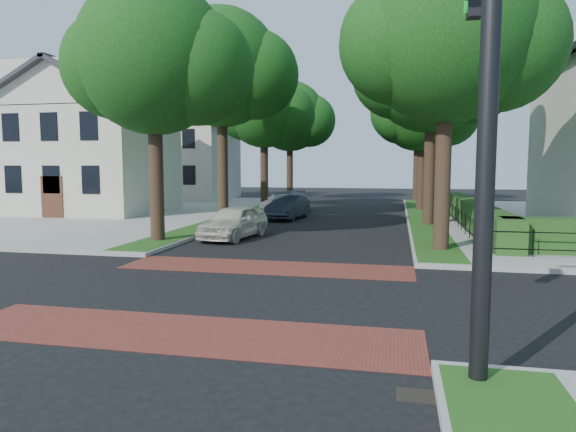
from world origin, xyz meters
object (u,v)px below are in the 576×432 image
object	(u,v)px
parked_car_middle	(288,207)
parked_car_front	(234,222)
parked_car_rear	(284,202)
traffic_signal	(471,52)

from	to	relation	value
parked_car_middle	parked_car_front	bearing A→B (deg)	-87.80
parked_car_front	parked_car_rear	distance (m)	12.89
parked_car_front	parked_car_middle	world-z (taller)	parked_car_front
parked_car_middle	parked_car_rear	world-z (taller)	parked_car_middle
parked_car_middle	parked_car_rear	bearing A→B (deg)	112.16
parked_car_middle	parked_car_rear	size ratio (longest dim) A/B	0.89
parked_car_front	parked_car_middle	size ratio (longest dim) A/B	0.98
parked_car_front	parked_car_rear	xyz separation A→B (m)	(-0.65, 12.88, -0.02)
traffic_signal	parked_car_rear	world-z (taller)	traffic_signal
parked_car_front	parked_car_middle	distance (m)	8.46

